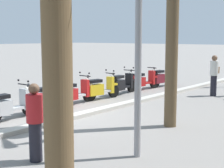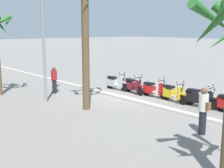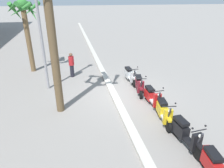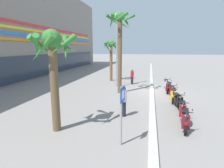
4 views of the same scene
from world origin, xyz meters
The scene contains 11 objects.
ground_plane centered at (0.00, 0.00, 0.00)m, with size 200.00×200.00×0.00m, color gray.
curb_strip centered at (0.00, 0.48, 0.06)m, with size 60.00×0.36×0.12m, color #BCB7AD.
scooter_maroon_mid_centre centered at (-7.36, -1.04, 0.46)m, with size 1.81×0.59×1.17m.
scooter_red_last_in_row centered at (-5.83, -1.16, 0.44)m, with size 1.85×0.61×1.04m.
scooter_black_far_back centered at (-4.18, -1.13, 0.46)m, with size 1.79×0.56×1.17m.
scooter_yellow_lead_nearest centered at (-2.66, -1.04, 0.45)m, with size 1.72×0.62×1.17m.
scooter_red_tail_end centered at (-1.29, -1.08, 0.44)m, with size 1.78×0.56×1.17m.
scooter_maroon_second_in_line centered at (0.19, -0.95, 0.45)m, with size 1.73×0.67×1.17m.
scooter_silver_mid_front centered at (1.65, -0.87, 0.44)m, with size 1.81×0.56×1.17m.
pedestrian_by_palm_tree centered at (-6.40, 2.10, 0.92)m, with size 0.46×0.34×1.73m.
pedestrian_window_shopping centered at (3.26, 2.56, 0.83)m, with size 0.34×0.34×1.59m.
Camera 1 is at (7.36, 8.01, 2.50)m, focal length 54.72 mm.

